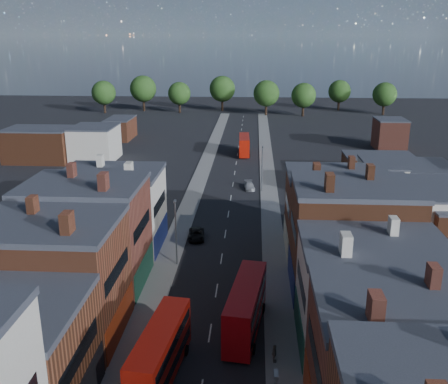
# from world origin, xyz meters

# --- Properties ---
(pavement_west) EXTENTS (3.00, 200.00, 0.12)m
(pavement_west) POSITION_xyz_m (-6.50, 50.00, 0.06)
(pavement_west) COLOR gray
(pavement_west) RESTS_ON ground
(pavement_east) EXTENTS (3.00, 200.00, 0.12)m
(pavement_east) POSITION_xyz_m (6.50, 50.00, 0.06)
(pavement_east) COLOR gray
(pavement_east) RESTS_ON ground
(lamp_post_2) EXTENTS (0.25, 0.70, 8.12)m
(lamp_post_2) POSITION_xyz_m (-5.20, 30.00, 4.70)
(lamp_post_2) COLOR slate
(lamp_post_2) RESTS_ON ground
(lamp_post_3) EXTENTS (0.25, 0.70, 8.12)m
(lamp_post_3) POSITION_xyz_m (5.20, 60.00, 4.70)
(lamp_post_3) COLOR slate
(lamp_post_3) RESTS_ON ground
(bus_0) EXTENTS (3.54, 10.51, 4.45)m
(bus_0) POSITION_xyz_m (-3.32, 9.43, 2.40)
(bus_0) COLOR #9E1209
(bus_0) RESTS_ON ground
(bus_1) EXTENTS (3.88, 10.91, 4.61)m
(bus_1) POSITION_xyz_m (3.26, 16.64, 2.49)
(bus_1) COLOR #AE090D
(bus_1) RESTS_ON ground
(bus_2) EXTENTS (2.73, 9.97, 4.28)m
(bus_2) POSITION_xyz_m (1.50, 88.18, 2.31)
(bus_2) COLOR #A61407
(bus_2) RESTS_ON ground
(car_2) EXTENTS (2.47, 4.62, 1.24)m
(car_2) POSITION_xyz_m (-3.80, 38.08, 0.62)
(car_2) COLOR black
(car_2) RESTS_ON ground
(car_3) EXTENTS (2.18, 4.26, 1.18)m
(car_3) POSITION_xyz_m (3.05, 61.32, 0.59)
(car_3) COLOR #BCBCBC
(car_3) RESTS_ON ground
(ped_3) EXTENTS (0.43, 0.95, 1.62)m
(ped_3) POSITION_xyz_m (5.74, 11.95, 0.93)
(ped_3) COLOR #5A544D
(ped_3) RESTS_ON pavement_east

